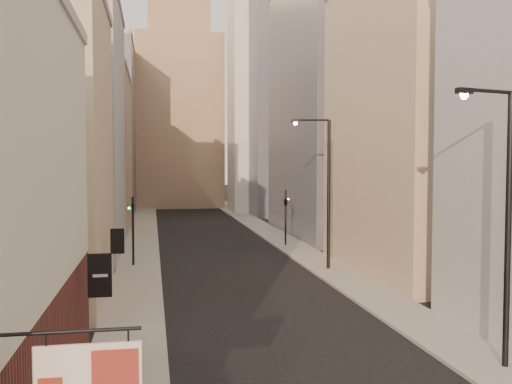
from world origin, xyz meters
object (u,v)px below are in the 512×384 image
at_px(streetlamp_mid, 325,184).
at_px(traffic_light_right, 286,204).
at_px(clock_tower, 178,102).
at_px(white_tower, 257,87).
at_px(traffic_light_left, 133,216).
at_px(streetlamp_near, 503,213).

xyz_separation_m(streetlamp_mid, traffic_light_right, (-0.07, 11.25, -2.17)).
xyz_separation_m(clock_tower, streetlamp_mid, (7.07, -60.49, -11.71)).
relative_size(white_tower, traffic_light_left, 8.30).
relative_size(white_tower, streetlamp_near, 4.18).
relative_size(clock_tower, traffic_light_left, 8.98).
bearing_deg(traffic_light_left, streetlamp_near, 137.17).
bearing_deg(clock_tower, white_tower, -51.84).
height_order(clock_tower, streetlamp_mid, clock_tower).
distance_m(white_tower, traffic_light_left, 48.37).
bearing_deg(traffic_light_left, clock_tower, -79.20).
distance_m(streetlamp_near, streetlamp_mid, 19.28).
bearing_deg(streetlamp_mid, streetlamp_near, -78.75).
bearing_deg(traffic_light_left, streetlamp_mid, -179.25).
distance_m(clock_tower, traffic_light_right, 51.64).
height_order(white_tower, traffic_light_right, white_tower).
relative_size(white_tower, streetlamp_mid, 4.00).
height_order(white_tower, streetlamp_mid, white_tower).
bearing_deg(streetlamp_near, traffic_light_left, 105.80).
xyz_separation_m(white_tower, traffic_light_left, (-16.89, -42.78, -14.98)).
bearing_deg(streetlamp_mid, traffic_light_right, 99.99).
bearing_deg(white_tower, traffic_light_left, -111.54).
bearing_deg(white_tower, streetlamp_near, -92.94).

